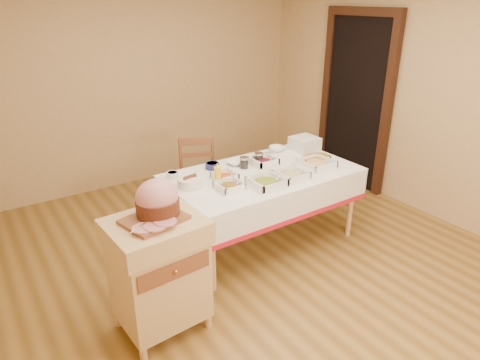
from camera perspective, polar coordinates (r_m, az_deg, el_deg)
name	(u,v)px	position (r m, az deg, el deg)	size (l,w,h in m)	color
room_shell	(257,131)	(3.53, 2.25, 6.61)	(5.00, 5.00, 5.00)	olive
doorway	(356,99)	(5.68, 15.18, 10.34)	(0.09, 1.10, 2.20)	black
dining_table	(262,187)	(4.18, 3.01, -0.98)	(1.82, 1.02, 0.76)	#D9B377
butcher_cart	(159,269)	(3.18, -10.78, -11.60)	(0.67, 0.57, 0.91)	#D9B377
dining_chair	(199,180)	(4.67, -5.51, -0.01)	(0.53, 0.52, 0.92)	brown
ham_on_board	(157,202)	(2.97, -11.02, -2.89)	(0.42, 0.40, 0.28)	brown
serving_dish_a	(229,186)	(3.73, -1.41, -0.82)	(0.22, 0.22, 0.09)	white
serving_dish_b	(267,182)	(3.79, 3.57, -0.33)	(0.28, 0.28, 0.12)	white
serving_dish_c	(291,175)	(3.98, 6.85, 0.68)	(0.26, 0.26, 0.11)	white
serving_dish_d	(317,164)	(4.28, 10.18, 2.16)	(0.30, 0.30, 0.11)	white
serving_dish_e	(225,176)	(3.93, -2.05, 0.48)	(0.21, 0.20, 0.10)	white
serving_dish_f	(264,161)	(4.28, 3.16, 2.49)	(0.25, 0.23, 0.11)	white
small_bowl_left	(173,174)	(4.02, -8.97, 0.73)	(0.11, 0.11, 0.05)	white
small_bowl_mid	(212,165)	(4.19, -3.72, 1.97)	(0.14, 0.14, 0.06)	#1B1C51
small_bowl_right	(268,156)	(4.45, 3.82, 3.27)	(0.12, 0.12, 0.06)	white
bowl_white_imported	(235,163)	(4.28, -0.62, 2.32)	(0.17, 0.17, 0.04)	white
bowl_small_imported	(277,149)	(4.68, 4.91, 4.18)	(0.17, 0.17, 0.05)	white
preserve_jar_left	(244,163)	(4.18, 0.54, 2.26)	(0.09, 0.09, 0.11)	silver
preserve_jar_right	(259,159)	(4.29, 2.52, 2.82)	(0.09, 0.09, 0.12)	silver
mustard_bottle	(218,174)	(3.84, -3.01, 0.80)	(0.06, 0.06, 0.19)	yellow
bread_basket	(190,182)	(3.80, -6.66, -0.29)	(0.22, 0.22, 0.10)	white
plate_stack	(305,144)	(4.73, 8.61, 4.80)	(0.26, 0.26, 0.15)	white
brass_platter	(316,159)	(4.45, 10.06, 2.82)	(0.36, 0.26, 0.05)	gold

